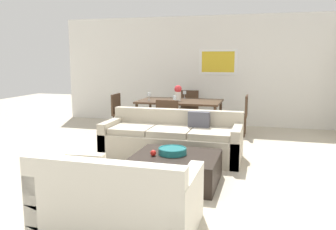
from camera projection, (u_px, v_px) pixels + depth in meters
name	position (u px, v px, depth m)	size (l,w,h in m)	color
ground_plane	(173.00, 163.00, 5.55)	(18.00, 18.00, 0.00)	#BCB29E
back_wall_unit	(221.00, 71.00, 8.61)	(8.40, 0.09, 2.70)	silver
sofa_beige	(173.00, 141.00, 5.85)	(2.30, 0.90, 0.78)	#B2A893
loveseat_white	(118.00, 199.00, 3.43)	(1.55, 0.90, 0.78)	silver
coffee_table	(176.00, 169.00, 4.69)	(1.13, 0.98, 0.38)	black
decorative_bowl	(172.00, 151.00, 4.70)	(0.38, 0.38, 0.09)	#19666B
apple_on_coffee_table	(153.00, 153.00, 4.62)	(0.08, 0.08, 0.08)	red
dining_table	(180.00, 103.00, 7.59)	(1.79, 1.04, 0.75)	#422D1E
dining_chair_right_far	(241.00, 112.00, 7.50)	(0.44, 0.44, 0.88)	#422D1E
dining_chair_left_near	(121.00, 111.00, 7.75)	(0.44, 0.44, 0.88)	#422D1E
dining_chair_head	(189.00, 106.00, 8.50)	(0.44, 0.44, 0.88)	#422D1E
dining_chair_foot	(169.00, 119.00, 6.74)	(0.44, 0.44, 0.88)	#422D1E
wine_glass_foot	(175.00, 98.00, 7.13)	(0.07, 0.07, 0.16)	silver
wine_glass_left_near	(149.00, 95.00, 7.62)	(0.07, 0.07, 0.17)	silver
wine_glass_head	(185.00, 93.00, 8.00)	(0.08, 0.08, 0.17)	silver
centerpiece_vase	(178.00, 92.00, 7.50)	(0.16, 0.16, 0.34)	silver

